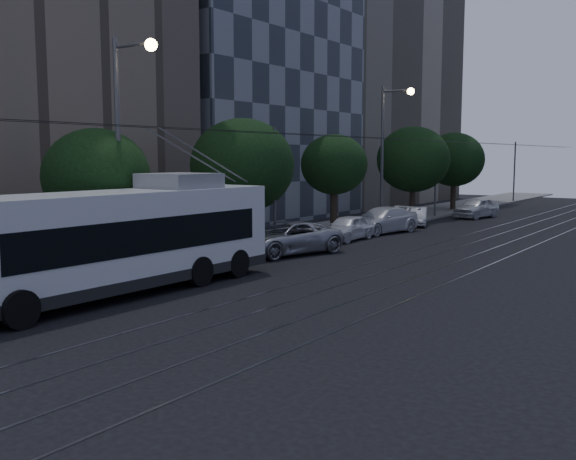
# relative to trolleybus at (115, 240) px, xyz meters

# --- Properties ---
(ground) EXTENTS (120.00, 120.00, 0.00)m
(ground) POSITION_rel_trolleybus_xyz_m (3.59, 1.25, -1.84)
(ground) COLOR black
(ground) RESTS_ON ground
(sidewalk) EXTENTS (5.00, 90.00, 0.15)m
(sidewalk) POSITION_rel_trolleybus_xyz_m (-3.91, 21.25, -1.76)
(sidewalk) COLOR gray
(sidewalk) RESTS_ON ground
(tram_rails) EXTENTS (4.52, 90.00, 0.02)m
(tram_rails) POSITION_rel_trolleybus_xyz_m (6.09, 21.25, -1.83)
(tram_rails) COLOR gray
(tram_rails) RESTS_ON ground
(overhead_wires) EXTENTS (2.23, 90.00, 6.00)m
(overhead_wires) POSITION_rel_trolleybus_xyz_m (-1.39, 21.25, 1.63)
(overhead_wires) COLOR black
(overhead_wires) RESTS_ON ground
(building_glass_mid) EXTENTS (14.40, 18.40, 26.80)m
(building_glass_mid) POSITION_rel_trolleybus_xyz_m (-15.41, 23.25, 11.58)
(building_glass_mid) COLOR #333840
(building_glass_mid) RESTS_ON ground
(building_tan_far) EXTENTS (14.40, 22.40, 34.80)m
(building_tan_far) POSITION_rel_trolleybus_xyz_m (-15.41, 43.25, 15.58)
(building_tan_far) COLOR gray
(building_tan_far) RESTS_ON ground
(trolleybus) EXTENTS (3.00, 13.41, 5.63)m
(trolleybus) POSITION_rel_trolleybus_xyz_m (0.00, 0.00, 0.00)
(trolleybus) COLOR silver
(trolleybus) RESTS_ON ground
(pickup_silver) EXTENTS (4.02, 6.05, 1.54)m
(pickup_silver) POSITION_rel_trolleybus_xyz_m (-0.50, 10.48, -1.06)
(pickup_silver) COLOR #ADAEB5
(pickup_silver) RESTS_ON ground
(car_white_a) EXTENTS (1.71, 4.09, 1.38)m
(car_white_a) POSITION_rel_trolleybus_xyz_m (-0.71, 16.57, -1.15)
(car_white_a) COLOR white
(car_white_a) RESTS_ON ground
(car_white_b) EXTENTS (3.24, 5.63, 1.54)m
(car_white_b) POSITION_rel_trolleybus_xyz_m (-0.71, 20.75, -1.07)
(car_white_b) COLOR silver
(car_white_b) RESTS_ON ground
(car_white_c) EXTENTS (2.57, 3.88, 1.21)m
(car_white_c) POSITION_rel_trolleybus_xyz_m (-0.71, 25.75, -1.23)
(car_white_c) COLOR silver
(car_white_c) RESTS_ON ground
(car_white_d) EXTENTS (2.52, 4.70, 1.52)m
(car_white_d) POSITION_rel_trolleybus_xyz_m (0.73, 33.26, -1.08)
(car_white_d) COLOR silver
(car_white_d) RESTS_ON ground
(tree_1) EXTENTS (4.08, 4.08, 5.67)m
(tree_1) POSITION_rel_trolleybus_xyz_m (-3.41, 2.03, 1.98)
(tree_1) COLOR #2D2119
(tree_1) RESTS_ON ground
(tree_2) EXTENTS (5.16, 5.16, 6.46)m
(tree_2) POSITION_rel_trolleybus_xyz_m (-3.41, 10.85, 2.29)
(tree_2) COLOR #2D2119
(tree_2) RESTS_ON ground
(tree_3) EXTENTS (4.01, 4.01, 5.91)m
(tree_3) POSITION_rel_trolleybus_xyz_m (-3.17, 19.17, 2.24)
(tree_3) COLOR #2D2119
(tree_3) RESTS_ON ground
(tree_4) EXTENTS (5.41, 5.41, 6.79)m
(tree_4) POSITION_rel_trolleybus_xyz_m (-3.28, 30.71, 2.51)
(tree_4) COLOR #2D2119
(tree_4) RESTS_ON ground
(tree_5) EXTENTS (4.97, 4.97, 6.55)m
(tree_5) POSITION_rel_trolleybus_xyz_m (-2.91, 38.02, 2.46)
(tree_5) COLOR #2D2119
(tree_5) RESTS_ON ground
(streetlamp_near) EXTENTS (2.19, 0.44, 8.89)m
(streetlamp_near) POSITION_rel_trolleybus_xyz_m (-1.70, 2.03, 3.58)
(streetlamp_near) COLOR #535355
(streetlamp_near) RESTS_ON ground
(streetlamp_far) EXTENTS (2.22, 0.44, 9.04)m
(streetlamp_far) POSITION_rel_trolleybus_xyz_m (-1.81, 23.54, 3.66)
(streetlamp_far) COLOR #535355
(streetlamp_far) RESTS_ON ground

